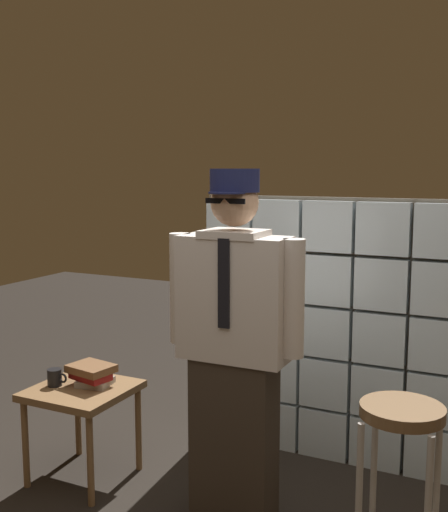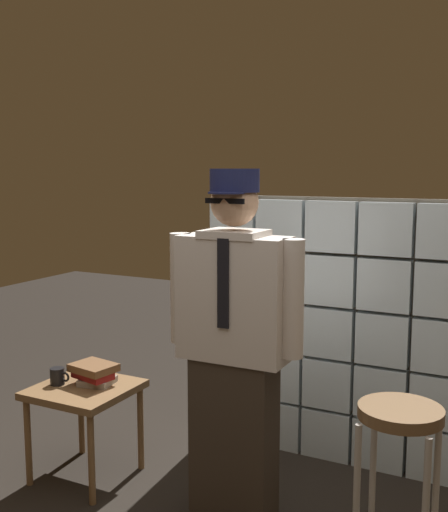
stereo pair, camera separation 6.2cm
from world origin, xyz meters
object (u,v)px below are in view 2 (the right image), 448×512
object	(u,v)px
bar_stool	(399,454)
side_table	(85,398)
standing_person	(234,344)
coffee_mug	(58,376)
book_stack	(94,373)

from	to	relation	value
bar_stool	side_table	distance (m)	1.77
standing_person	coffee_mug	bearing A→B (deg)	-179.56
bar_stool	side_table	xyz separation A→B (m)	(-1.76, 0.16, -0.12)
standing_person	side_table	size ratio (longest dim) A/B	3.25
coffee_mug	side_table	bearing A→B (deg)	17.66
side_table	coffee_mug	size ratio (longest dim) A/B	4.23
coffee_mug	book_stack	bearing A→B (deg)	28.67
standing_person	side_table	bearing A→B (deg)	177.80
standing_person	side_table	distance (m)	1.04
side_table	book_stack	distance (m)	0.15
side_table	coffee_mug	bearing A→B (deg)	-162.34
bar_stool	side_table	size ratio (longest dim) A/B	1.48
bar_stool	side_table	world-z (taller)	bar_stool
side_table	coffee_mug	world-z (taller)	coffee_mug
bar_stool	book_stack	xyz separation A→B (m)	(-1.73, 0.21, 0.01)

